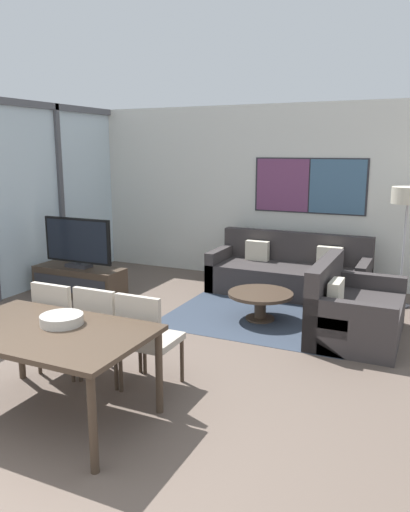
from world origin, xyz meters
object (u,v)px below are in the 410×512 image
object	(u,v)px
dining_chair_centre	(104,327)
fruit_bowl	(62,319)
television	(78,243)
sofa_main	(290,274)
coffee_table	(260,299)
dining_chair_right	(147,335)
tv_console	(80,281)
dining_table	(47,338)
dining_chair_left	(62,321)
sofa_side	(350,313)
floor_lamp	(407,202)

from	to	relation	value
dining_chair_centre	fruit_bowl	bearing A→B (deg)	-87.16
fruit_bowl	television	bearing A→B (deg)	126.92
sofa_main	dining_chair_centre	bearing A→B (deg)	-102.02
television	coffee_table	world-z (taller)	television
sofa_main	dining_chair_right	xyz separation A→B (m)	(-0.30, -3.57, 0.24)
coffee_table	fruit_bowl	xyz separation A→B (m)	(-0.73, -2.79, 0.52)
dining_chair_centre	sofa_main	bearing A→B (deg)	77.98
tv_console	television	world-z (taller)	television
coffee_table	dining_table	xyz separation A→B (m)	(-0.76, -2.93, 0.40)
dining_chair_centre	fruit_bowl	xyz separation A→B (m)	(0.03, -0.58, 0.27)
dining_table	coffee_table	bearing A→B (deg)	75.50
sofa_main	dining_chair_centre	world-z (taller)	dining_chair_centre
tv_console	sofa_main	xyz separation A→B (m)	(2.77, 1.42, 0.07)
television	dining_chair_centre	size ratio (longest dim) A/B	1.25
television	tv_console	bearing A→B (deg)	-90.00
dining_table	dining_chair_centre	xyz separation A→B (m)	(0.00, 0.72, -0.15)
sofa_main	coffee_table	distance (m)	1.35
sofa_main	dining_chair_right	size ratio (longest dim) A/B	2.52
dining_table	dining_chair_right	bearing A→B (deg)	57.38
fruit_bowl	dining_chair_left	bearing A→B (deg)	131.50
sofa_side	fruit_bowl	distance (m)	3.30
tv_console	dining_chair_right	xyz separation A→B (m)	(2.47, -2.15, 0.31)
dining_chair_centre	dining_chair_right	world-z (taller)	same
coffee_table	dining_chair_centre	bearing A→B (deg)	-108.96
sofa_main	dining_table	bearing A→B (deg)	-100.03
dining_chair_right	tv_console	bearing A→B (deg)	139.02
television	sofa_side	world-z (taller)	television
sofa_side	sofa_main	bearing A→B (deg)	37.40
television	sofa_main	bearing A→B (deg)	27.14
tv_console	television	size ratio (longest dim) A/B	1.21
tv_console	dining_table	distance (m)	3.53
coffee_table	dining_chair_right	size ratio (longest dim) A/B	0.89
fruit_bowl	floor_lamp	bearing A→B (deg)	61.05
sofa_main	television	bearing A→B (deg)	-152.86
tv_console	fruit_bowl	xyz separation A→B (m)	(2.04, -2.72, 0.58)
coffee_table	fruit_bowl	world-z (taller)	fruit_bowl
sofa_side	dining_table	distance (m)	3.41
coffee_table	dining_chair_left	xyz separation A→B (m)	(-1.21, -2.24, 0.25)
television	floor_lamp	world-z (taller)	floor_lamp
dining_chair_left	dining_table	bearing A→B (deg)	-56.51
sofa_main	fruit_bowl	size ratio (longest dim) A/B	6.75
tv_console	dining_chair_left	bearing A→B (deg)	-54.33
tv_console	dining_chair_right	world-z (taller)	dining_chair_right
sofa_main	sofa_side	world-z (taller)	same
tv_console	floor_lamp	world-z (taller)	floor_lamp
sofa_side	tv_console	bearing A→B (deg)	89.55
dining_table	dining_chair_centre	world-z (taller)	dining_chair_centre
coffee_table	dining_table	world-z (taller)	dining_table
television	floor_lamp	bearing A→B (deg)	17.94
dining_table	floor_lamp	xyz separation A→B (m)	(2.31, 4.26, 0.75)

